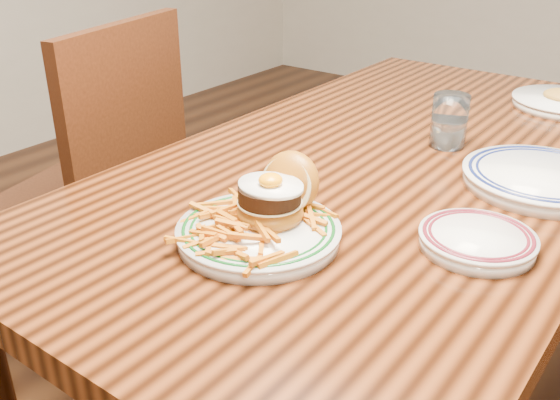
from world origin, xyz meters
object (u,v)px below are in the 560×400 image
Objects in this scene: main_plate at (264,218)px; table at (392,195)px; side_plate at (477,239)px; chair_left at (96,194)px.

table is at bearing 84.98° from main_plate.
table is at bearing 139.02° from side_plate.
chair_left is 0.83m from main_plate.
table is 0.39m from side_plate.
chair_left is 3.68× the size of main_plate.
table is 1.64× the size of chair_left.
side_plate reaches higher than table.
side_plate is (0.28, 0.17, -0.02)m from main_plate.
table is at bearing 0.90° from chair_left.
main_plate is at bearing -146.36° from side_plate.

